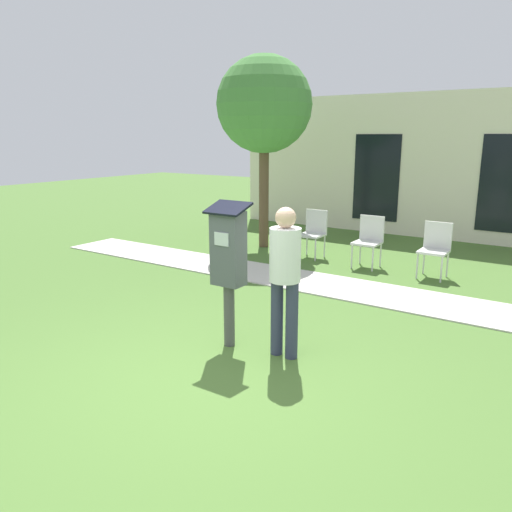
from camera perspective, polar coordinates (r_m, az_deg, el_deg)
The scene contains 9 objects.
ground_plane at distance 4.92m, azimuth -5.73°, elevation -13.85°, with size 40.00×40.00×0.00m, color #476B2D.
sidewalk at distance 7.68m, azimuth 10.77°, elevation -3.72°, with size 12.00×1.10×0.02m.
building_facade at distance 11.87m, azimuth 20.30°, elevation 9.53°, with size 10.00×0.26×3.20m.
parking_meter at distance 5.32m, azimuth -3.17°, elevation 0.01°, with size 0.44×0.31×1.59m.
person_standing at distance 5.07m, azimuth 3.33°, elevation -1.69°, with size 0.32×0.32×1.58m.
outdoor_chair_left at distance 9.53m, azimuth 6.61°, elevation 3.01°, with size 0.44×0.44×0.90m.
outdoor_chair_middle at distance 8.98m, azimuth 12.81°, elevation 2.11°, with size 0.44×0.44×0.90m.
outdoor_chair_right at distance 8.62m, azimuth 19.83°, elevation 1.16°, with size 0.44×0.44×0.90m.
tree at distance 10.26m, azimuth 0.94°, elevation 16.81°, with size 1.90×1.90×3.82m.
Camera 1 is at (2.81, -3.35, 2.26)m, focal length 35.00 mm.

